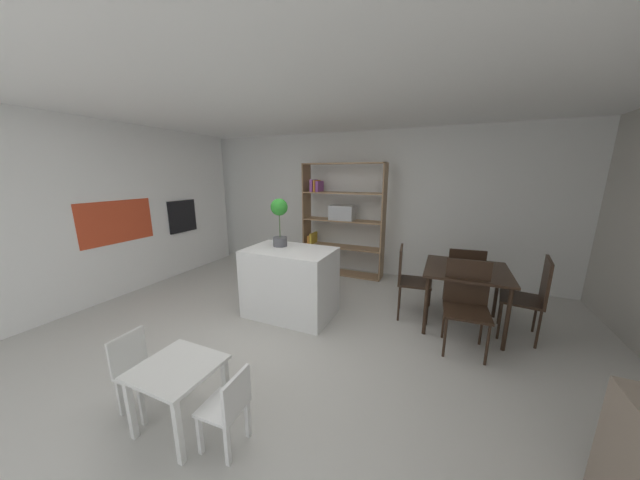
# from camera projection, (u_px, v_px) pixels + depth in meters

# --- Properties ---
(ground_plane) EXTENTS (9.97, 9.97, 0.00)m
(ground_plane) POSITION_uv_depth(u_px,v_px,m) (280.00, 340.00, 3.29)
(ground_plane) COLOR beige
(ceiling_slab) EXTENTS (7.24, 5.56, 0.06)m
(ceiling_slab) POSITION_uv_depth(u_px,v_px,m) (271.00, 89.00, 2.71)
(ceiling_slab) COLOR white
(ceiling_slab) RESTS_ON ground_plane
(back_partition) EXTENTS (7.24, 0.06, 2.59)m
(back_partition) POSITION_uv_depth(u_px,v_px,m) (354.00, 204.00, 5.45)
(back_partition) COLOR silver
(back_partition) RESTS_ON ground_plane
(tall_cabinet_run_left) EXTENTS (0.67, 5.00, 2.59)m
(tall_cabinet_run_left) POSITION_uv_depth(u_px,v_px,m) (90.00, 212.00, 4.27)
(tall_cabinet_run_left) COLOR white
(tall_cabinet_run_left) RESTS_ON ground_plane
(cabinet_niche_splashback) EXTENTS (0.01, 1.07, 0.63)m
(cabinet_niche_splashback) POSITION_uv_depth(u_px,v_px,m) (117.00, 222.00, 4.32)
(cabinet_niche_splashback) COLOR #CC4223
(cabinet_niche_splashback) RESTS_ON ground_plane
(built_in_oven) EXTENTS (0.06, 0.57, 0.58)m
(built_in_oven) POSITION_uv_depth(u_px,v_px,m) (182.00, 216.00, 5.35)
(built_in_oven) COLOR black
(built_in_oven) RESTS_ON ground_plane
(kitchen_island) EXTENTS (1.12, 0.74, 0.90)m
(kitchen_island) POSITION_uv_depth(u_px,v_px,m) (290.00, 282.00, 3.81)
(kitchen_island) COLOR white
(kitchen_island) RESTS_ON ground_plane
(potted_plant_on_island) EXTENTS (0.22, 0.22, 0.63)m
(potted_plant_on_island) POSITION_uv_depth(u_px,v_px,m) (279.00, 217.00, 3.78)
(potted_plant_on_island) COLOR #4C4C51
(potted_plant_on_island) RESTS_ON kitchen_island
(open_bookshelf) EXTENTS (1.49, 0.34, 2.03)m
(open_bookshelf) POSITION_uv_depth(u_px,v_px,m) (339.00, 220.00, 5.29)
(open_bookshelf) COLOR #997551
(open_bookshelf) RESTS_ON ground_plane
(child_table) EXTENTS (0.54, 0.52, 0.51)m
(child_table) POSITION_uv_depth(u_px,v_px,m) (178.00, 377.00, 2.09)
(child_table) COLOR white
(child_table) RESTS_ON ground_plane
(child_chair_right) EXTENTS (0.29, 0.29, 0.58)m
(child_chair_right) POSITION_uv_depth(u_px,v_px,m) (228.00, 407.00, 1.93)
(child_chair_right) COLOR white
(child_chair_right) RESTS_ON ground_plane
(child_chair_left) EXTENTS (0.30, 0.30, 0.63)m
(child_chair_left) POSITION_uv_depth(u_px,v_px,m) (137.00, 368.00, 2.28)
(child_chair_left) COLOR silver
(child_chair_left) RESTS_ON ground_plane
(dining_table) EXTENTS (0.92, 0.92, 0.74)m
(dining_table) POSITION_uv_depth(u_px,v_px,m) (466.00, 275.00, 3.47)
(dining_table) COLOR black
(dining_table) RESTS_ON ground_plane
(dining_chair_island_side) EXTENTS (0.45, 0.47, 0.93)m
(dining_chair_island_side) POSITION_uv_depth(u_px,v_px,m) (407.00, 275.00, 3.75)
(dining_chair_island_side) COLOR black
(dining_chair_island_side) RESTS_ON ground_plane
(dining_chair_window_side) EXTENTS (0.48, 0.51, 0.96)m
(dining_chair_window_side) POSITION_uv_depth(u_px,v_px,m) (533.00, 292.00, 3.21)
(dining_chair_window_side) COLOR black
(dining_chair_window_side) RESTS_ON ground_plane
(dining_chair_far) EXTENTS (0.49, 0.47, 0.88)m
(dining_chair_far) POSITION_uv_depth(u_px,v_px,m) (464.00, 273.00, 3.93)
(dining_chair_far) COLOR black
(dining_chair_far) RESTS_ON ground_plane
(dining_chair_near) EXTENTS (0.46, 0.46, 0.95)m
(dining_chair_near) POSITION_uv_depth(u_px,v_px,m) (466.00, 298.00, 3.07)
(dining_chair_near) COLOR black
(dining_chair_near) RESTS_ON ground_plane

